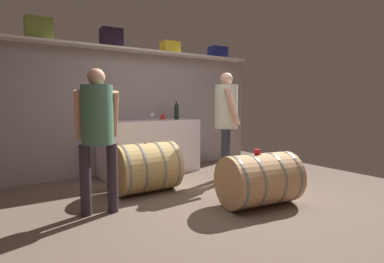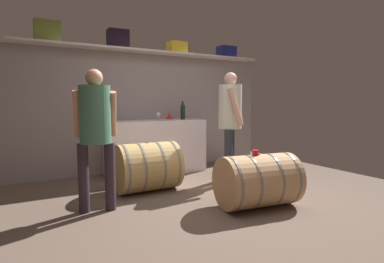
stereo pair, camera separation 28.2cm
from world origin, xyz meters
TOP-DOWN VIEW (x-y plane):
  - ground_plane at (0.00, 0.58)m, footprint 5.80×7.83m
  - back_wall_panel at (0.00, 2.31)m, footprint 4.60×0.10m
  - high_shelf_board at (0.00, 2.16)m, footprint 4.23×0.40m
  - toolcase_olive at (-1.59, 2.16)m, footprint 0.35×0.27m
  - toolcase_black at (-0.55, 2.16)m, footprint 0.33×0.25m
  - toolcase_yellow at (0.50, 2.16)m, footprint 0.31×0.23m
  - toolcase_navy at (1.57, 2.16)m, footprint 0.34×0.24m
  - work_cabinet at (-0.00, 1.97)m, footprint 1.65×0.56m
  - wine_bottle_green at (-0.67, 2.08)m, footprint 0.08×0.08m
  - wine_bottle_dark at (0.50, 1.95)m, footprint 0.08×0.08m
  - wine_glass at (0.08, 2.04)m, footprint 0.07×0.07m
  - red_funnel at (0.32, 2.12)m, footprint 0.11×0.11m
  - wine_barrel_near at (0.36, -0.19)m, footprint 0.94×0.70m
  - wine_barrel_far at (-0.52, 1.02)m, footprint 0.82×0.67m
  - tasting_cup at (0.31, -0.19)m, footprint 0.07×0.07m
  - winemaker_pouring at (-1.27, 0.56)m, footprint 0.49×0.41m
  - visitor_tasting at (0.78, 0.93)m, footprint 0.48×0.50m

SIDE VIEW (x-z plane):
  - ground_plane at x=0.00m, z-range -0.02..0.00m
  - wine_barrel_near at x=0.36m, z-range 0.00..0.61m
  - wine_barrel_far at x=-0.52m, z-range 0.00..0.66m
  - work_cabinet at x=0.00m, z-range 0.00..0.89m
  - tasting_cup at x=0.31m, z-range 0.60..0.66m
  - winemaker_pouring at x=-1.27m, z-range 0.18..1.71m
  - red_funnel at x=0.32m, z-range 0.89..1.02m
  - wine_glass at x=0.08m, z-range 0.91..1.04m
  - visitor_tasting at x=0.78m, z-range 0.19..1.82m
  - back_wall_panel at x=0.00m, z-range 0.00..2.02m
  - wine_bottle_green at x=-0.67m, z-range 0.87..1.18m
  - wine_bottle_dark at x=0.50m, z-range 0.88..1.20m
  - high_shelf_board at x=0.00m, z-range 2.02..2.05m
  - toolcase_yellow at x=0.50m, z-range 2.05..2.26m
  - toolcase_navy at x=1.57m, z-range 2.05..2.27m
  - toolcase_black at x=-0.55m, z-range 2.05..2.34m
  - toolcase_olive at x=-1.59m, z-range 2.05..2.35m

